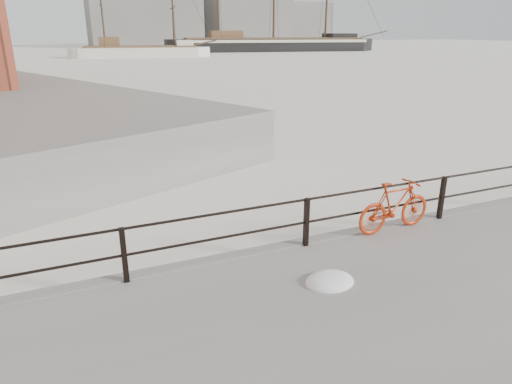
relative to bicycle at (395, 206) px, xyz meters
name	(u,v)px	position (x,y,z in m)	size (l,w,h in m)	color
ground	(432,230)	(1.41, 0.25, -0.91)	(400.00, 400.00, 0.00)	white
guardrail	(442,198)	(1.41, 0.10, -0.06)	(28.00, 0.10, 1.00)	black
bicycle	(395,206)	(0.00, 0.00, 0.00)	(1.85, 0.28, 1.11)	#B12B0B
barque_black	(273,51)	(41.58, 92.45, -0.91)	(55.55, 18.18, 31.75)	black
schooner_mid	(142,57)	(8.91, 78.78, -0.91)	(26.28, 11.12, 19.14)	beige
industrial_west	(144,15)	(21.41, 140.25, 8.09)	(32.00, 18.00, 18.00)	gray
industrial_mid	(246,7)	(56.41, 145.25, 11.09)	(26.00, 20.00, 24.00)	gray
industrial_east	(298,24)	(79.41, 150.25, 6.09)	(20.00, 16.00, 14.00)	gray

